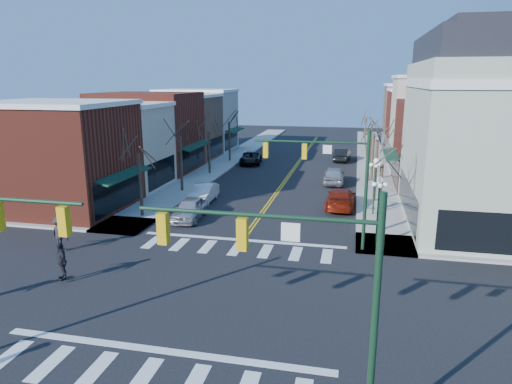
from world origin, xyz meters
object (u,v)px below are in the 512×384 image
Objects in this scene: car_right_far at (342,155)px; car_right_mid at (334,175)px; car_left_far at (251,158)px; car_right_near at (341,198)px; car_left_near at (190,209)px; pedestrian_dark_b at (60,233)px; lamppost_corner at (379,199)px; lamppost_midblock at (375,177)px; pedestrian_dark_a at (61,261)px; car_left_mid at (203,193)px; victorian_corner at (508,129)px.

car_right_mid is at bearing 93.74° from car_right_far.
car_left_far is 0.95× the size of car_right_near.
pedestrian_dark_b reaches higher than car_left_near.
car_left_near is 0.84× the size of car_right_near.
car_right_near is at bearing -121.61° from pedestrian_dark_b.
lamppost_corner reaches higher than car_left_far.
lamppost_corner is at bearing 108.56° from car_right_near.
lamppost_midblock is 0.96× the size of car_left_near.
car_left_near is at bearing 167.78° from lamppost_corner.
pedestrian_dark_a is (-15.50, -8.56, -1.84)m from lamppost_corner.
car_right_mid is 1.03× the size of car_right_far.
lamppost_corner reaches higher than pedestrian_dark_a.
car_left_far is at bearing 88.10° from car_left_mid.
victorian_corner is 3.17× the size of car_left_mid.
pedestrian_dark_a is (-12.45, -38.40, 0.34)m from car_right_far.
victorian_corner is 22.33m from car_left_near.
pedestrian_dark_b is at bearing -165.10° from lamppost_corner.
car_right_far is at bearing -86.23° from car_right_near.
car_left_far is at bearing 125.80° from lamppost_midblock.
victorian_corner reaches higher than car_left_mid.
car_left_mid is 11.18m from car_right_near.
car_left_mid is at bearing 175.41° from lamppost_midblock.
car_right_far is at bearing 110.98° from pedestrian_dark_a.
pedestrian_dark_b is at bearing 54.98° from car_right_mid.
pedestrian_dark_b is (-18.20, -11.34, -1.82)m from lamppost_midblock.
car_left_near is 11.66m from pedestrian_dark_a.
car_left_far is 1.04× the size of car_right_mid.
car_left_mid is 0.84× the size of car_right_near.
car_right_near is (11.16, 0.63, 0.04)m from car_left_mid.
car_left_near is at bearing 116.55° from pedestrian_dark_a.
car_right_near is 21.28m from pedestrian_dark_a.
car_left_mid is at bearing 150.81° from lamppost_corner.
victorian_corner is 2.65× the size of car_right_near.
pedestrian_dark_b reaches higher than car_right_mid.
victorian_corner is 2.92× the size of car_right_mid.
car_right_near is at bearing 24.09° from car_left_near.
pedestrian_dark_b is at bearing -127.18° from car_left_near.
car_left_near is (-13.00, 2.82, -2.19)m from lamppost_corner.
car_right_far is at bearing 95.84° from lamppost_corner.
lamppost_midblock reaches higher than car_left_mid.
car_left_near is at bearing 29.20° from car_right_near.
car_left_near is at bearing -95.65° from car_left_far.
pedestrian_dark_b is (-26.50, -10.84, -5.52)m from victorian_corner.
pedestrian_dark_a is (-2.50, -11.38, 0.36)m from car_left_near.
car_right_mid reaches higher than car_left_mid.
pedestrian_dark_b is (-15.15, -34.68, 0.35)m from car_right_far.
car_right_near is (-2.43, 1.72, -2.18)m from lamppost_midblock.
car_left_far is at bearing 88.74° from car_left_near.
lamppost_corner reaches higher than car_right_near.
car_left_near is at bearing -171.50° from victorian_corner.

